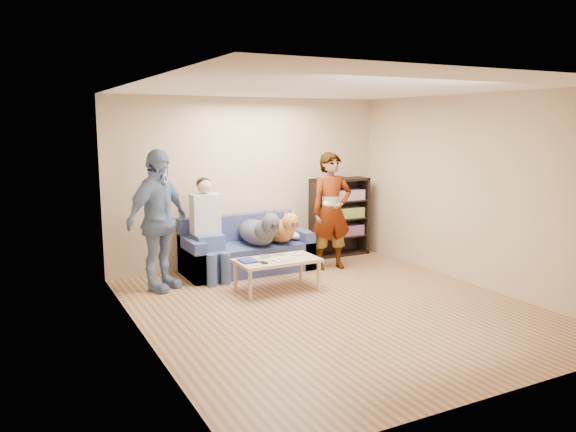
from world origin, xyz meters
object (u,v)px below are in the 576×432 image
person_standing_right (331,211)px  coffee_table (277,262)px  dog_gray (259,231)px  bookshelf (339,215)px  person_standing_left (158,220)px  notebook_blue (248,261)px  person_seated (208,225)px  camera_silver (265,256)px  sofa (246,252)px  dog_tan (279,229)px

person_standing_right → coffee_table: (-1.23, -0.63, -0.52)m
dog_gray → bookshelf: bearing=16.0°
person_standing_left → bookshelf: (3.21, 0.61, -0.26)m
notebook_blue → dog_gray: 0.98m
person_seated → coffee_table: size_ratio=1.34×
person_standing_right → camera_silver: person_standing_right is taller
person_standing_left → bookshelf: bearing=-24.4°
person_standing_left → notebook_blue: size_ratio=7.23×
notebook_blue → sofa: 1.14m
dog_tan → coffee_table: bearing=-118.2°
dog_tan → bookshelf: (1.33, 0.43, 0.05)m
notebook_blue → bookshelf: 2.57m
person_standing_left → camera_silver: person_standing_left is taller
person_standing_left → notebook_blue: (0.99, -0.68, -0.51)m
sofa → bookshelf: (1.80, 0.23, 0.40)m
person_standing_left → dog_gray: person_standing_left is taller
person_standing_right → bookshelf: bearing=57.7°
notebook_blue → dog_gray: (0.52, 0.80, 0.21)m
sofa → person_seated: person_seated is taller
person_standing_right → camera_silver: size_ratio=16.17×
camera_silver → dog_gray: (0.24, 0.73, 0.20)m
notebook_blue → sofa: sofa is taller
person_standing_left → coffee_table: (1.39, -0.73, -0.57)m
person_seated → bookshelf: (2.44, 0.36, -0.09)m
sofa → coffee_table: sofa is taller
coffee_table → dog_tan: bearing=61.8°
person_standing_right → dog_gray: (-1.11, 0.22, -0.25)m
camera_silver → person_seated: 1.04m
dog_gray → notebook_blue: bearing=-123.3°
person_standing_left → person_seated: 0.82m
person_seated → dog_tan: size_ratio=1.27×
sofa → dog_tan: bearing=-22.5°
sofa → person_seated: 0.82m
person_standing_right → sofa: (-1.21, 0.47, -0.61)m
person_standing_right → bookshelf: (0.59, 0.70, -0.21)m
notebook_blue → person_standing_right: bearing=19.5°
dog_gray → coffee_table: bearing=-98.3°
camera_silver → coffee_table: camera_silver is taller
camera_silver → bookshelf: bookshelf is taller
bookshelf → person_standing_right: bearing=-129.9°
sofa → person_seated: (-0.64, -0.13, 0.49)m
bookshelf → notebook_blue: bearing=-150.0°
coffee_table → bookshelf: (1.82, 1.33, 0.31)m
person_standing_right → sofa: person_standing_right is taller
person_standing_right → notebook_blue: person_standing_right is taller
person_standing_left → sofa: 1.60m
dog_gray → dog_tan: bearing=9.3°
person_standing_right → bookshelf: 0.94m
camera_silver → sofa: bearing=81.9°
notebook_blue → dog_tan: 1.25m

